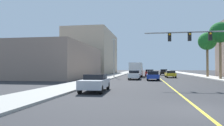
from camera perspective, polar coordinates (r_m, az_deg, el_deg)
ground at (r=51.73m, az=12.04°, el=-3.34°), size 192.00×192.00×0.00m
sidewalk_left at (r=52.19m, az=1.29°, el=-3.26°), size 3.50×168.00×0.15m
sidewalk_right at (r=53.08m, az=22.62°, el=-3.13°), size 3.50×168.00×0.15m
lane_marking_center at (r=51.73m, az=12.04°, el=-3.33°), size 0.16×144.00×0.01m
building_left_near at (r=42.17m, az=-17.78°, el=0.42°), size 17.19×21.22×6.20m
building_left_far at (r=66.34m, az=-5.27°, el=2.74°), size 12.17×24.28×13.02m
traffic_signal_mast at (r=22.48m, az=27.36°, el=5.40°), size 11.02×0.36×5.84m
street_lamp at (r=39.73m, az=0.54°, el=2.05°), size 0.56×0.28×7.27m
palm_mid at (r=37.07m, az=27.64°, el=7.32°), size 3.24×3.24×8.92m
palm_far at (r=44.57m, az=24.77°, el=5.34°), size 3.43×3.43×8.61m
car_blue at (r=31.58m, az=11.15°, el=-3.38°), size 1.84×4.10×1.39m
car_red at (r=45.23m, az=10.27°, el=-2.68°), size 1.91×3.97×1.48m
car_black at (r=52.71m, az=14.08°, el=-2.46°), size 1.92×3.95×1.47m
car_white at (r=33.36m, az=6.22°, el=-3.24°), size 1.80×4.42×1.44m
car_yellow at (r=40.68m, az=15.78°, el=-2.91°), size 1.79×4.11×1.33m
car_silver at (r=16.76m, az=-4.65°, el=-5.33°), size 1.94×4.44×1.38m
delivery_truck at (r=42.76m, az=6.69°, el=-1.73°), size 2.52×7.68×2.87m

